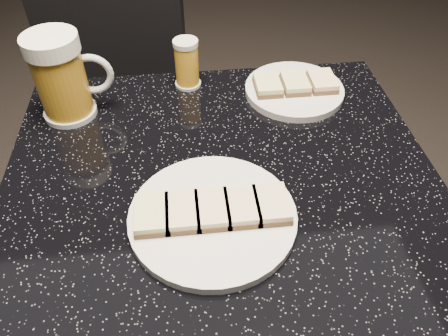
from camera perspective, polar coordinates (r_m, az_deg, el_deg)
The scene contains 8 objects.
plate_large at distance 0.64m, azimuth -1.50°, elevation -6.39°, with size 0.24×0.24×0.01m, color silver.
plate_small at distance 0.89m, azimuth 9.14°, elevation 10.00°, with size 0.19×0.19×0.01m, color silver.
table at distance 0.87m, azimuth 0.00°, elevation -13.83°, with size 0.70×0.70×0.75m.
beer_mug at distance 0.83m, azimuth -20.38°, elevation 11.10°, with size 0.14×0.10×0.16m.
beer_tumbler at distance 0.88m, azimuth -4.88°, elevation 13.43°, with size 0.05×0.05×0.10m.
chair at distance 1.24m, azimuth -14.99°, elevation 5.48°, with size 0.50×0.50×0.87m.
canapes_on_plate_large at distance 0.63m, azimuth -1.52°, elevation -5.44°, with size 0.22×0.07×0.02m.
canapes_on_plate_small at distance 0.88m, azimuth 9.26°, elevation 10.88°, with size 0.16×0.07×0.02m.
Camera 1 is at (-0.05, -0.46, 1.25)m, focal length 35.00 mm.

